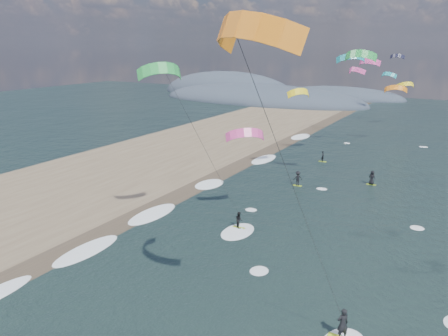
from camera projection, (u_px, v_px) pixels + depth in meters
The scene contains 9 objects.
ground at pixel (137, 331), 25.93m from camera, with size 260.00×260.00×0.00m, color black.
sand_strip at pixel (25, 206), 45.82m from camera, with size 26.00×240.00×0.00m, color brown.
wet_sand_strip at pixel (110, 230), 40.03m from camera, with size 3.00×240.00×0.00m, color #382D23.
coastal_hills at pixel (256, 97), 137.23m from camera, with size 80.00×41.00×15.00m.
kitesurfer_near_a at pixel (257, 97), 18.68m from camera, with size 8.20×9.35×18.14m.
kitesurfer_near_b at pixel (191, 127), 35.32m from camera, with size 6.74×9.11×15.60m.
far_kitesurfers at pixel (325, 175), 53.67m from camera, with size 9.55×13.16×1.83m.
bg_kite_field at pixel (367, 74), 67.87m from camera, with size 11.83×76.47×8.01m.
shoreline_surf at pixel (153, 215), 43.40m from camera, with size 2.40×79.40×0.11m.
Camera 1 is at (15.62, -16.64, 16.52)m, focal length 35.00 mm.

